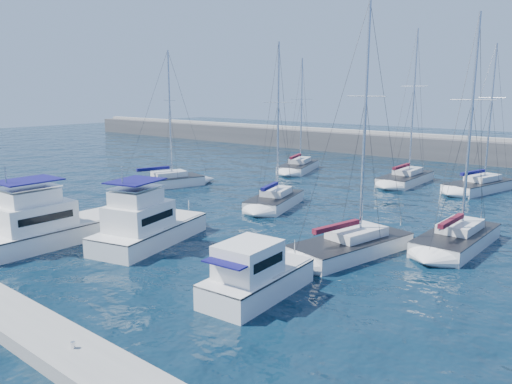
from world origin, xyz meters
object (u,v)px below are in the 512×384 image
Objects in this scene: sailboat_mid_e at (457,239)px; sailboat_back_c at (479,186)px; sailboat_mid_c at (275,201)px; sailboat_back_b at (406,178)px; motor_yacht_stbd_inner at (146,227)px; sailboat_mid_a at (166,181)px; motor_yacht_stbd_outer at (255,278)px; sailboat_back_a at (299,167)px; motor_yacht_port_inner at (46,227)px; sailboat_mid_d at (351,246)px.

sailboat_mid_e reaches higher than sailboat_back_c.
sailboat_back_b is (4.01, 17.50, 0.00)m from sailboat_mid_c.
motor_yacht_stbd_inner is 19.61m from sailboat_mid_e.
sailboat_back_b reaches higher than sailboat_back_c.
motor_yacht_stbd_outer is at bearing -14.50° from sailboat_mid_a.
sailboat_mid_c reaches higher than motor_yacht_stbd_outer.
sailboat_back_a is (4.67, 16.93, -0.01)m from sailboat_mid_a.
motor_yacht_port_inner is 15.68m from motor_yacht_stbd_outer.
sailboat_back_b is at bearing 60.83° from sailboat_mid_c.
sailboat_back_c is (0.13, 25.06, -0.01)m from sailboat_mid_d.
sailboat_mid_e is (4.39, 5.51, 0.00)m from sailboat_mid_d.
sailboat_mid_c is at bearing 73.75° from motor_yacht_port_inner.
sailboat_mid_e reaches higher than sailboat_mid_c.
sailboat_mid_c is at bearing 76.11° from motor_yacht_stbd_inner.
motor_yacht_stbd_inner is at bearing -105.81° from sailboat_mid_c.
sailboat_mid_c is (-10.69, 15.40, -0.41)m from motor_yacht_stbd_outer.
sailboat_mid_c is at bearing 159.99° from sailboat_mid_d.
motor_yacht_port_inner is at bearing -134.59° from sailboat_mid_d.
sailboat_mid_d is (11.00, 6.63, -0.61)m from motor_yacht_stbd_inner.
sailboat_mid_d is at bearing -48.04° from sailboat_mid_c.
motor_yacht_stbd_outer is 38.11m from sailboat_back_a.
sailboat_mid_e is at bearing 37.65° from motor_yacht_port_inner.
sailboat_mid_d reaches higher than motor_yacht_stbd_outer.
sailboat_mid_a is at bearing -123.65° from sailboat_back_a.
sailboat_back_b reaches higher than sailboat_back_a.
sailboat_mid_c is at bearing -79.20° from sailboat_back_a.
motor_yacht_stbd_inner is at bearing -98.99° from sailboat_back_b.
sailboat_mid_a is at bearing 117.00° from motor_yacht_port_inner.
motor_yacht_port_inner is 0.68× the size of sailboat_mid_a.
sailboat_back_c is (0.55, 33.58, -0.43)m from motor_yacht_stbd_outer.
motor_yacht_stbd_outer is (15.54, 2.10, -0.19)m from motor_yacht_port_inner.
sailboat_back_a is at bearing 117.55° from motor_yacht_stbd_outer.
sailboat_mid_a is (-14.19, 13.56, -0.62)m from motor_yacht_stbd_inner.
sailboat_mid_a is 0.97× the size of sailboat_back_c.
sailboat_back_a is (-4.56, 34.48, -0.62)m from motor_yacht_port_inner.
sailboat_back_c is (11.13, 31.69, -0.62)m from motor_yacht_stbd_inner.
sailboat_mid_d is at bearing 32.89° from motor_yacht_port_inner.
sailboat_mid_a is at bearing 176.39° from sailboat_mid_d.
sailboat_mid_e is 0.90× the size of sailboat_back_b.
motor_yacht_stbd_outer is 14.84m from sailboat_mid_e.
motor_yacht_stbd_outer is 0.43× the size of sailboat_mid_d.
sailboat_back_b is at bearing 118.00° from sailboat_mid_d.
sailboat_back_b is 1.13× the size of sailboat_back_c.
sailboat_back_b reaches higher than sailboat_mid_c.
sailboat_mid_e reaches higher than motor_yacht_stbd_inner.
sailboat_mid_a reaches higher than sailboat_back_a.
sailboat_mid_d is 7.05m from sailboat_mid_e.
sailboat_back_c is at bearing -14.86° from sailboat_back_a.
sailboat_mid_e is 20.01m from sailboat_back_c.
motor_yacht_stbd_outer is 8.54m from sailboat_mid_d.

